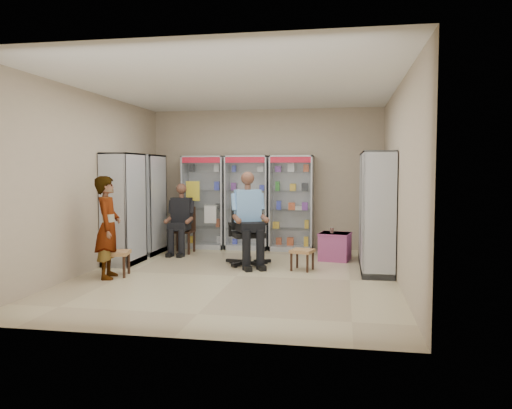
% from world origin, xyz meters
% --- Properties ---
extents(floor, '(6.00, 6.00, 0.00)m').
position_xyz_m(floor, '(0.00, 0.00, 0.00)').
color(floor, tan).
rests_on(floor, ground).
extents(room_shell, '(5.02, 6.02, 3.01)m').
position_xyz_m(room_shell, '(0.00, 0.00, 1.97)').
color(room_shell, tan).
rests_on(room_shell, ground).
extents(cabinet_back_left, '(0.90, 0.50, 2.00)m').
position_xyz_m(cabinet_back_left, '(-1.30, 2.73, 1.00)').
color(cabinet_back_left, '#A7A9AE').
rests_on(cabinet_back_left, floor).
extents(cabinet_back_mid, '(0.90, 0.50, 2.00)m').
position_xyz_m(cabinet_back_mid, '(-0.35, 2.73, 1.00)').
color(cabinet_back_mid, silver).
rests_on(cabinet_back_mid, floor).
extents(cabinet_back_right, '(0.90, 0.50, 2.00)m').
position_xyz_m(cabinet_back_right, '(0.60, 2.73, 1.00)').
color(cabinet_back_right, '#A0A2A7').
rests_on(cabinet_back_right, floor).
extents(cabinet_right_far, '(0.90, 0.50, 2.00)m').
position_xyz_m(cabinet_right_far, '(2.23, 1.60, 1.00)').
color(cabinet_right_far, '#ABADB2').
rests_on(cabinet_right_far, floor).
extents(cabinet_right_near, '(0.90, 0.50, 2.00)m').
position_xyz_m(cabinet_right_near, '(2.23, 0.50, 1.00)').
color(cabinet_right_near, silver).
rests_on(cabinet_right_near, floor).
extents(cabinet_left_far, '(0.90, 0.50, 2.00)m').
position_xyz_m(cabinet_left_far, '(-2.23, 1.80, 1.00)').
color(cabinet_left_far, silver).
rests_on(cabinet_left_far, floor).
extents(cabinet_left_near, '(0.90, 0.50, 2.00)m').
position_xyz_m(cabinet_left_near, '(-2.23, 0.70, 1.00)').
color(cabinet_left_near, '#ABADB2').
rests_on(cabinet_left_near, floor).
extents(wooden_chair, '(0.42, 0.42, 0.94)m').
position_xyz_m(wooden_chair, '(-1.55, 2.00, 0.47)').
color(wooden_chair, black).
rests_on(wooden_chair, floor).
extents(seated_customer, '(0.44, 0.60, 1.34)m').
position_xyz_m(seated_customer, '(-1.55, 1.95, 0.67)').
color(seated_customer, black).
rests_on(seated_customer, floor).
extents(office_chair, '(0.89, 0.89, 1.23)m').
position_xyz_m(office_chair, '(0.00, 0.98, 0.61)').
color(office_chair, black).
rests_on(office_chair, floor).
extents(seated_shopkeeper, '(0.77, 0.86, 1.56)m').
position_xyz_m(seated_shopkeeper, '(0.00, 0.93, 0.78)').
color(seated_shopkeeper, '#6390C5').
rests_on(seated_shopkeeper, floor).
extents(pink_trunk, '(0.63, 0.61, 0.52)m').
position_xyz_m(pink_trunk, '(1.53, 1.70, 0.26)').
color(pink_trunk, '#AD4595').
rests_on(pink_trunk, floor).
extents(tea_glass, '(0.07, 0.07, 0.11)m').
position_xyz_m(tea_glass, '(1.48, 1.67, 0.57)').
color(tea_glass, '#510F06').
rests_on(tea_glass, pink_trunk).
extents(woven_stool_a, '(0.44, 0.44, 0.36)m').
position_xyz_m(woven_stool_a, '(1.00, 0.64, 0.18)').
color(woven_stool_a, '#9F7743').
rests_on(woven_stool_a, floor).
extents(woven_stool_b, '(0.47, 0.47, 0.40)m').
position_xyz_m(woven_stool_b, '(-1.90, -0.32, 0.20)').
color(woven_stool_b, olive).
rests_on(woven_stool_b, floor).
extents(standing_man, '(0.52, 0.66, 1.61)m').
position_xyz_m(standing_man, '(-1.95, -0.48, 0.80)').
color(standing_man, gray).
rests_on(standing_man, floor).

